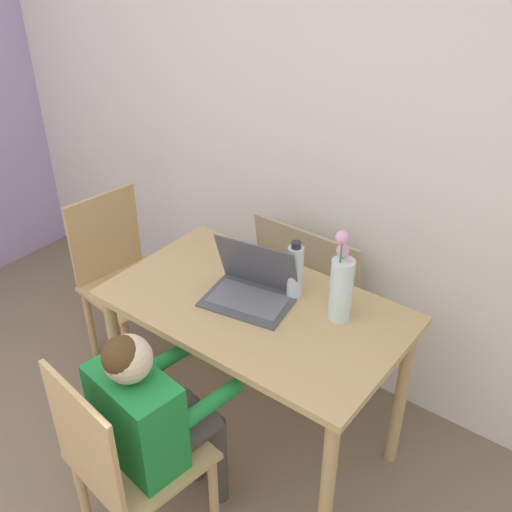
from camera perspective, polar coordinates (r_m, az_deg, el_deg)
wall_back at (r=2.52m, az=9.88°, el=11.52°), size 6.40×0.05×2.50m
dining_table at (r=2.34m, az=-0.07°, el=-6.71°), size 1.14×0.66×0.76m
chair_occupied at (r=2.19m, az=-12.36°, el=-18.64°), size 0.45×0.45×0.87m
chair_spare at (r=3.03m, az=-12.45°, el=-2.18°), size 0.45×0.45×0.87m
person_seated at (r=2.12m, az=-9.98°, el=-14.50°), size 0.39×0.46×0.95m
laptop at (r=2.28m, az=-0.39°, el=-2.83°), size 0.36×0.29×0.23m
flower_vase at (r=2.14m, az=8.15°, el=-2.69°), size 0.08×0.08×0.37m
water_bottle at (r=2.25m, az=3.75°, el=-1.48°), size 0.06×0.06×0.24m
cardboard_panel at (r=2.89m, az=4.96°, el=-4.28°), size 0.55×0.13×0.82m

